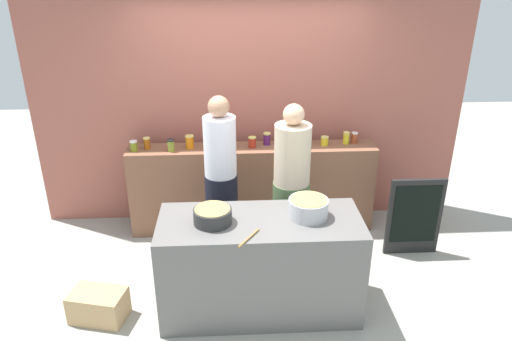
# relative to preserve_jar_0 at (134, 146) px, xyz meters

# --- Properties ---
(ground) EXTENTS (12.00, 12.00, 0.00)m
(ground) POSITION_rel_preserve_jar_0_xyz_m (1.26, -1.06, -1.05)
(ground) COLOR #9B9A91
(storefront_wall) EXTENTS (4.80, 0.12, 3.00)m
(storefront_wall) POSITION_rel_preserve_jar_0_xyz_m (1.26, 0.39, 0.45)
(storefront_wall) COLOR #A05649
(storefront_wall) RESTS_ON ground
(display_shelf) EXTENTS (2.70, 0.36, 0.99)m
(display_shelf) POSITION_rel_preserve_jar_0_xyz_m (1.26, 0.04, -0.55)
(display_shelf) COLOR brown
(display_shelf) RESTS_ON ground
(prep_table) EXTENTS (1.70, 0.70, 0.89)m
(prep_table) POSITION_rel_preserve_jar_0_xyz_m (1.26, -1.36, -0.60)
(prep_table) COLOR #5E5D5B
(prep_table) RESTS_ON ground
(preserve_jar_0) EXTENTS (0.08, 0.08, 0.12)m
(preserve_jar_0) POSITION_rel_preserve_jar_0_xyz_m (0.00, 0.00, 0.00)
(preserve_jar_0) COLOR olive
(preserve_jar_0) RESTS_ON display_shelf
(preserve_jar_1) EXTENTS (0.07, 0.07, 0.13)m
(preserve_jar_1) POSITION_rel_preserve_jar_0_xyz_m (0.13, 0.06, 0.01)
(preserve_jar_1) COLOR #994D10
(preserve_jar_1) RESTS_ON display_shelf
(preserve_jar_2) EXTENTS (0.08, 0.08, 0.13)m
(preserve_jar_2) POSITION_rel_preserve_jar_0_xyz_m (0.39, -0.03, 0.01)
(preserve_jar_2) COLOR olive
(preserve_jar_2) RESTS_ON display_shelf
(preserve_jar_3) EXTENTS (0.09, 0.09, 0.14)m
(preserve_jar_3) POSITION_rel_preserve_jar_0_xyz_m (0.58, 0.05, 0.01)
(preserve_jar_3) COLOR orange
(preserve_jar_3) RESTS_ON display_shelf
(preserve_jar_4) EXTENTS (0.07, 0.07, 0.12)m
(preserve_jar_4) POSITION_rel_preserve_jar_0_xyz_m (0.80, 0.02, 0.00)
(preserve_jar_4) COLOR #551260
(preserve_jar_4) RESTS_ON display_shelf
(preserve_jar_5) EXTENTS (0.08, 0.08, 0.11)m
(preserve_jar_5) POSITION_rel_preserve_jar_0_xyz_m (0.91, 0.09, -0.00)
(preserve_jar_5) COLOR #552C43
(preserve_jar_5) RESTS_ON display_shelf
(preserve_jar_6) EXTENTS (0.07, 0.07, 0.11)m
(preserve_jar_6) POSITION_rel_preserve_jar_0_xyz_m (1.04, 0.04, -0.00)
(preserve_jar_6) COLOR #214E2D
(preserve_jar_6) RESTS_ON display_shelf
(preserve_jar_7) EXTENTS (0.08, 0.08, 0.12)m
(preserve_jar_7) POSITION_rel_preserve_jar_0_xyz_m (1.26, 0.04, 0.00)
(preserve_jar_7) COLOR #A52A1B
(preserve_jar_7) RESTS_ON display_shelf
(preserve_jar_8) EXTENTS (0.08, 0.08, 0.14)m
(preserve_jar_8) POSITION_rel_preserve_jar_0_xyz_m (1.42, 0.11, 0.01)
(preserve_jar_8) COLOR #4D1C5B
(preserve_jar_8) RESTS_ON display_shelf
(preserve_jar_9) EXTENTS (0.07, 0.07, 0.14)m
(preserve_jar_9) POSITION_rel_preserve_jar_0_xyz_m (1.70, 0.08, 0.01)
(preserve_jar_9) COLOR #A82419
(preserve_jar_9) RESTS_ON display_shelf
(preserve_jar_10) EXTENTS (0.09, 0.09, 0.13)m
(preserve_jar_10) POSITION_rel_preserve_jar_0_xyz_m (1.86, 0.10, 0.01)
(preserve_jar_10) COLOR #47115A
(preserve_jar_10) RESTS_ON display_shelf
(preserve_jar_11) EXTENTS (0.08, 0.08, 0.10)m
(preserve_jar_11) POSITION_rel_preserve_jar_0_xyz_m (2.05, 0.06, -0.01)
(preserve_jar_11) COLOR gold
(preserve_jar_11) RESTS_ON display_shelf
(preserve_jar_12) EXTENTS (0.07, 0.07, 0.13)m
(preserve_jar_12) POSITION_rel_preserve_jar_0_xyz_m (2.29, 0.09, 0.01)
(preserve_jar_12) COLOR gold
(preserve_jar_12) RESTS_ON display_shelf
(preserve_jar_13) EXTENTS (0.07, 0.07, 0.12)m
(preserve_jar_13) POSITION_rel_preserve_jar_0_xyz_m (2.39, 0.11, 0.00)
(preserve_jar_13) COLOR #994022
(preserve_jar_13) RESTS_ON display_shelf
(cooking_pot_left) EXTENTS (0.31, 0.31, 0.13)m
(cooking_pot_left) POSITION_rel_preserve_jar_0_xyz_m (0.87, -1.38, -0.09)
(cooking_pot_left) COLOR #2D2D2D
(cooking_pot_left) RESTS_ON prep_table
(cooking_pot_center) EXTENTS (0.33, 0.33, 0.16)m
(cooking_pot_center) POSITION_rel_preserve_jar_0_xyz_m (1.66, -1.32, -0.08)
(cooking_pot_center) COLOR #B7B7BC
(cooking_pot_center) RESTS_ON prep_table
(wooden_spoon) EXTENTS (0.18, 0.26, 0.02)m
(wooden_spoon) POSITION_rel_preserve_jar_0_xyz_m (1.15, -1.64, -0.15)
(wooden_spoon) COLOR #9E703D
(wooden_spoon) RESTS_ON prep_table
(cook_with_tongs) EXTENTS (0.32, 0.32, 1.73)m
(cook_with_tongs) POSITION_rel_preserve_jar_0_xyz_m (0.92, -0.57, -0.25)
(cook_with_tongs) COLOR black
(cook_with_tongs) RESTS_ON ground
(cook_in_cap) EXTENTS (0.35, 0.35, 1.70)m
(cook_in_cap) POSITION_rel_preserve_jar_0_xyz_m (1.59, -0.74, -0.28)
(cook_in_cap) COLOR #4A633E
(cook_in_cap) RESTS_ON ground
(bread_crate) EXTENTS (0.52, 0.39, 0.27)m
(bread_crate) POSITION_rel_preserve_jar_0_xyz_m (-0.14, -1.43, -0.92)
(bread_crate) COLOR tan
(bread_crate) RESTS_ON ground
(chalkboard_sign) EXTENTS (0.56, 0.05, 0.85)m
(chalkboard_sign) POSITION_rel_preserve_jar_0_xyz_m (2.90, -0.59, -0.62)
(chalkboard_sign) COLOR black
(chalkboard_sign) RESTS_ON ground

